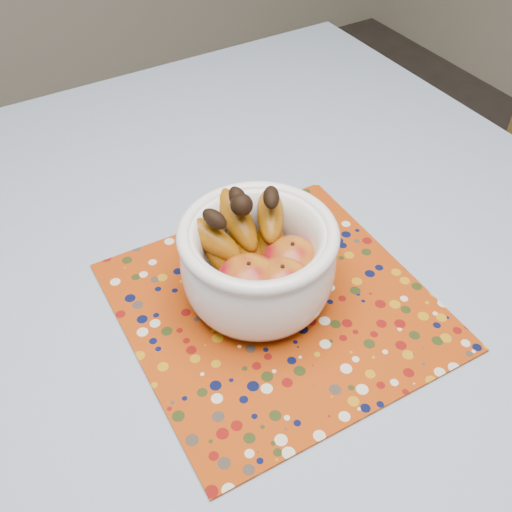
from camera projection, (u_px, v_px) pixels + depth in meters
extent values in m
cube|color=brown|center=(217.00, 315.00, 0.83)|extent=(1.20, 1.20, 0.04)
cylinder|color=brown|center=(304.00, 197.00, 1.62)|extent=(0.06, 0.06, 0.71)
cylinder|color=brown|center=(417.00, 278.00, 1.59)|extent=(0.04, 0.04, 0.43)
cylinder|color=brown|center=(489.00, 221.00, 1.75)|extent=(0.04, 0.04, 0.43)
cube|color=slate|center=(217.00, 303.00, 0.82)|extent=(1.32, 1.32, 0.01)
cube|color=#9C3308|center=(276.00, 305.00, 0.80)|extent=(0.40, 0.40, 0.00)
cylinder|color=white|center=(258.00, 293.00, 0.81)|extent=(0.10, 0.10, 0.01)
cylinder|color=white|center=(258.00, 288.00, 0.80)|extent=(0.15, 0.15, 0.01)
torus|color=white|center=(258.00, 234.00, 0.73)|extent=(0.20, 0.20, 0.02)
ellipsoid|color=maroon|center=(249.00, 286.00, 0.74)|extent=(0.09, 0.09, 0.08)
ellipsoid|color=maroon|center=(291.00, 265.00, 0.77)|extent=(0.08, 0.08, 0.07)
ellipsoid|color=maroon|center=(282.00, 289.00, 0.74)|extent=(0.09, 0.09, 0.08)
sphere|color=black|center=(242.00, 205.00, 0.74)|extent=(0.03, 0.03, 0.03)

